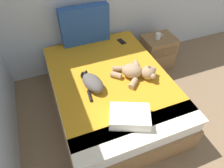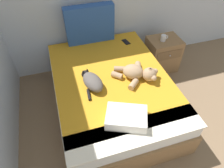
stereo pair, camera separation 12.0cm
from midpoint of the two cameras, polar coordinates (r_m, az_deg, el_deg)
ground_plane at (r=2.75m, az=27.36°, el=-19.21°), size 11.45×11.45×0.00m
bed at (r=2.72m, az=-1.65°, el=-2.49°), size 1.44×1.95×0.56m
patterned_cushion at (r=3.06m, az=-8.74°, el=15.93°), size 0.70×0.14×0.55m
cat at (r=2.37m, az=-7.06°, el=0.47°), size 0.27×0.44×0.15m
teddy_bear at (r=2.49m, az=5.52°, el=3.42°), size 0.55×0.45×0.18m
cell_phone at (r=3.16m, az=1.57°, el=11.79°), size 0.10×0.16×0.01m
throw_pillow at (r=2.06m, az=3.28°, el=-9.08°), size 0.48×0.42×0.11m
nightstand at (r=3.49m, az=11.53°, el=8.66°), size 0.49×0.42×0.55m
mug at (r=3.28m, az=11.73°, el=12.94°), size 0.12×0.08×0.09m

